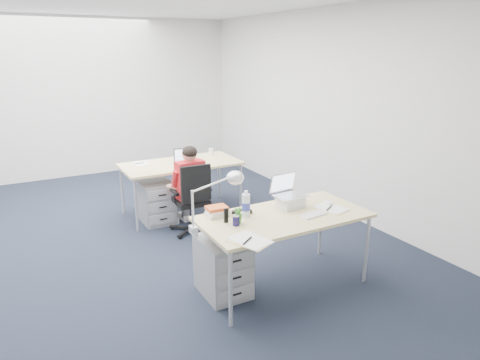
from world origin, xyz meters
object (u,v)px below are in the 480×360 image
desk_far (181,166)px  headphones (242,212)px  book_stack (217,211)px  computer_mouse (329,203)px  office_chair (192,213)px  desk_lamp (209,202)px  cordless_phone (226,215)px  can_koozie (236,220)px  sunglasses (303,200)px  dark_laptop (186,157)px  desk_near (284,220)px  water_bottle (246,204)px  silver_laptop (290,192)px  far_cup (211,152)px  drawer_pedestal_far (157,202)px  bear_figurine (238,215)px  seated_person (186,187)px  wireless_keyboard (314,215)px  drawer_pedestal_near (223,266)px

desk_far → headphones: (-0.19, -2.08, 0.06)m
headphones → book_stack: 0.24m
desk_far → computer_mouse: (0.69, -2.29, 0.07)m
office_chair → desk_lamp: 1.80m
office_chair → cordless_phone: bearing=-97.9°
headphones → can_koozie: bearing=-109.8°
book_stack → sunglasses: 0.95m
can_koozie → cordless_phone: bearing=113.4°
desk_lamp → dark_laptop: bearing=80.8°
desk_far → office_chair: size_ratio=1.75×
desk_near → water_bottle: 0.40m
desk_near → silver_laptop: silver_laptop is taller
far_cup → drawer_pedestal_far: bearing=-160.5°
desk_near → bear_figurine: bear_figurine is taller
desk_near → sunglasses: bearing=30.7°
seated_person → wireless_keyboard: size_ratio=3.99×
headphones → bear_figurine: 0.24m
desk_near → office_chair: 1.68m
seated_person → drawer_pedestal_near: size_ratio=2.00×
office_chair → drawer_pedestal_near: office_chair is taller
silver_laptop → sunglasses: silver_laptop is taller
computer_mouse → water_bottle: bearing=171.9°
water_bottle → sunglasses: bearing=6.5°
desk_far → bear_figurine: size_ratio=10.87×
can_koozie → sunglasses: (0.91, 0.23, -0.04)m
far_cup → headphones: bearing=-108.2°
computer_mouse → book_stack: book_stack is taller
cordless_phone → far_cup: size_ratio=1.32×
silver_laptop → wireless_keyboard: silver_laptop is taller
office_chair → desk_lamp: (-0.48, -1.58, 0.73)m
can_koozie → desk_lamp: (-0.24, 0.03, 0.21)m
desk_far → sunglasses: bearing=-75.6°
drawer_pedestal_far → sunglasses: size_ratio=5.74×
desk_far → sunglasses: 2.14m
computer_mouse → can_koozie: size_ratio=1.09×
cordless_phone → dark_laptop: bearing=76.2°
seated_person → can_koozie: bearing=-101.8°
far_cup → office_chair: bearing=-127.4°
drawer_pedestal_near → sunglasses: size_ratio=5.74×
bear_figurine → cordless_phone: (-0.09, 0.06, -0.01)m
seated_person → silver_laptop: 1.71m
office_chair → can_koozie: 1.70m
office_chair → sunglasses: 1.60m
seated_person → water_bottle: size_ratio=4.43×
silver_laptop → computer_mouse: (0.38, -0.13, -0.14)m
office_chair → headphones: 1.46m
seated_person → desk_far: bearing=70.6°
desk_near → headphones: (-0.32, 0.23, 0.06)m
desk_near → water_bottle: size_ratio=6.43×
drawer_pedestal_far → sunglasses: 2.21m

